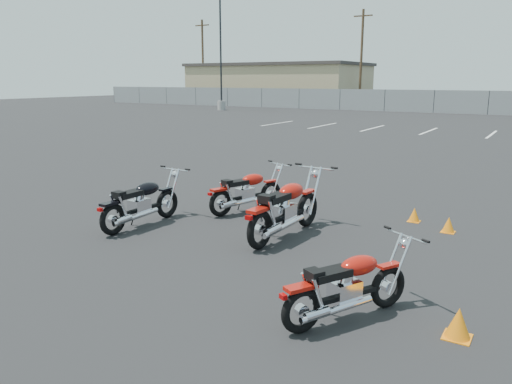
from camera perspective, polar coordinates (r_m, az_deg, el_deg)
The scene contains 14 objects.
ground at distance 8.87m, azimuth -3.13°, elevation -4.69°, with size 120.00×120.00×0.00m, color black.
motorcycle_front_red at distance 10.18m, azimuth -1.08°, elevation 0.09°, with size 1.02×1.87×0.93m.
motorcycle_second_black at distance 9.40m, azimuth -12.98°, elevation -1.21°, with size 0.77×1.98×0.97m.
motorcycle_third_red at distance 8.51m, azimuth 3.40°, elevation -1.91°, with size 0.88×2.27×1.11m.
motorcycle_rear_red at distance 5.75m, azimuth 10.44°, elevation -10.53°, with size 1.19×1.73×0.89m.
training_cone_near at distance 9.49m, azimuth 21.15°, elevation -3.50°, with size 0.23×0.23×0.28m.
training_cone_far at distance 5.80m, azimuth 22.13°, elevation -13.69°, with size 0.28×0.28×0.34m.
training_cone_extra at distance 9.98m, azimuth 17.64°, elevation -2.49°, with size 0.23×0.23×0.27m.
light_pole_west at distance 44.21m, azimuth -4.01°, elevation 12.88°, with size 0.80×0.70×10.50m.
chainlink_fence at distance 42.28m, azimuth 25.03°, elevation 9.23°, with size 80.06×0.06×1.80m.
tan_building_west at distance 55.82m, azimuth 2.60°, elevation 12.27°, with size 18.40×10.40×4.30m.
utility_pole_a at distance 57.69m, azimuth -6.09°, elevation 14.74°, with size 1.80×0.24×9.00m.
utility_pole_b at distance 49.92m, azimuth 11.95°, elevation 14.86°, with size 1.80×0.24×9.00m.
parking_line_stripes at distance 28.07m, azimuth 16.14°, elevation 6.86°, with size 15.12×4.00×0.01m.
Camera 1 is at (4.79, -6.97, 2.66)m, focal length 35.00 mm.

